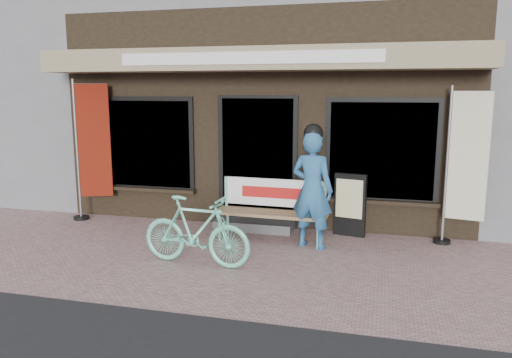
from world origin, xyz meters
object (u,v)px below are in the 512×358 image
(person, at_px, (312,188))
(bicycle, at_px, (196,231))
(bench, at_px, (272,205))
(nobori_cream, at_px, (464,165))
(menu_stand, at_px, (350,204))
(nobori_red, at_px, (92,148))

(person, distance_m, bicycle, 1.83)
(bench, bearing_deg, nobori_cream, 10.12)
(nobori_cream, relative_size, menu_stand, 2.36)
(bench, bearing_deg, menu_stand, 24.99)
(bench, distance_m, menu_stand, 1.25)
(bicycle, xyz_separation_m, menu_stand, (1.86, 1.86, 0.05))
(bicycle, height_order, menu_stand, menu_stand)
(person, xyz_separation_m, bicycle, (-1.37, -1.13, -0.43))
(bench, relative_size, nobori_red, 0.70)
(person, bearing_deg, nobori_red, -173.31)
(person, height_order, nobori_red, nobori_red)
(bench, relative_size, nobori_cream, 0.74)
(bicycle, relative_size, menu_stand, 1.53)
(person, xyz_separation_m, menu_stand, (0.50, 0.73, -0.38))
(bench, bearing_deg, nobori_red, 175.33)
(bicycle, height_order, nobori_red, nobori_red)
(nobori_cream, bearing_deg, menu_stand, -171.79)
(bicycle, distance_m, menu_stand, 2.63)
(nobori_red, relative_size, menu_stand, 2.48)
(nobori_red, bearing_deg, menu_stand, -17.48)
(person, distance_m, nobori_red, 4.05)
(nobori_red, relative_size, nobori_cream, 1.05)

